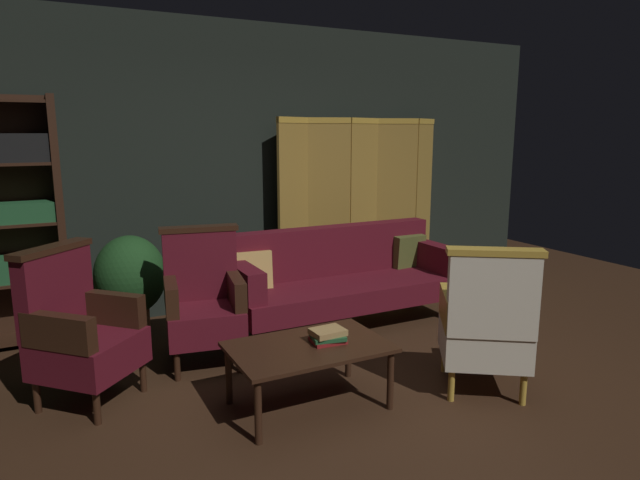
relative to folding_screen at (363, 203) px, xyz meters
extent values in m
plane|color=#331E11|center=(-1.29, -2.29, -0.99)|extent=(10.00, 10.00, 0.00)
cube|color=black|center=(-1.29, 0.16, 0.41)|extent=(7.20, 0.10, 2.80)
cube|color=olive|center=(-0.86, -0.04, -0.04)|extent=(0.43, 0.23, 1.90)
cube|color=#B78E33|center=(-0.86, -0.04, 0.88)|extent=(0.43, 0.24, 0.06)
cube|color=olive|center=(-0.43, -0.01, -0.04)|extent=(0.45, 0.17, 1.90)
cube|color=#B78E33|center=(-0.43, -0.01, 0.88)|extent=(0.45, 0.18, 0.06)
cube|color=olive|center=(0.00, 0.00, -0.04)|extent=(0.44, 0.19, 1.90)
cube|color=#B78E33|center=(0.00, 0.00, 0.88)|extent=(0.44, 0.19, 0.06)
cube|color=olive|center=(0.43, 0.00, -0.04)|extent=(0.44, 0.18, 1.90)
cube|color=#B78E33|center=(0.43, 0.00, 0.88)|extent=(0.45, 0.19, 0.06)
cube|color=olive|center=(0.85, 0.04, -0.04)|extent=(0.42, 0.25, 1.90)
cube|color=#B78E33|center=(0.85, 0.04, 0.88)|extent=(0.42, 0.26, 0.06)
cube|color=black|center=(-3.02, -0.11, 0.04)|extent=(0.06, 0.32, 2.05)
cube|color=black|center=(-3.44, 0.04, 0.04)|extent=(0.90, 0.02, 2.05)
cube|color=black|center=(-3.44, -0.11, -0.93)|extent=(0.86, 0.30, 0.02)
cube|color=black|center=(-3.44, -0.11, -0.44)|extent=(0.86, 0.30, 0.02)
cube|color=#1E4C28|center=(-3.44, -0.13, -0.33)|extent=(0.78, 0.22, 0.21)
cube|color=black|center=(-3.44, -0.11, 0.04)|extent=(0.86, 0.30, 0.02)
cube|color=#1E4C28|center=(-3.44, -0.13, 0.13)|extent=(0.78, 0.22, 0.16)
cylinder|color=black|center=(-1.69, -1.24, -0.88)|extent=(0.07, 0.07, 0.22)
cylinder|color=black|center=(0.21, -1.24, -0.88)|extent=(0.07, 0.07, 0.22)
cylinder|color=black|center=(-1.69, -0.64, -0.88)|extent=(0.07, 0.07, 0.22)
cylinder|color=black|center=(0.21, -0.64, -0.88)|extent=(0.07, 0.07, 0.22)
cube|color=#4C0F19|center=(-0.74, -0.94, -0.67)|extent=(2.10, 0.76, 0.20)
cube|color=#4C0F19|center=(-0.74, -0.63, -0.34)|extent=(2.10, 0.18, 0.46)
cube|color=#4C0F19|center=(-1.72, -0.94, -0.44)|extent=(0.16, 0.68, 0.26)
cube|color=#4C0F19|center=(0.24, -0.94, -0.44)|extent=(0.16, 0.68, 0.26)
cube|color=tan|center=(-1.57, -0.74, -0.42)|extent=(0.36, 0.21, 0.35)
cube|color=#4C5123|center=(0.09, -0.74, -0.42)|extent=(0.35, 0.16, 0.35)
cylinder|color=black|center=(-2.16, -2.42, -0.79)|extent=(0.04, 0.04, 0.39)
cylinder|color=black|center=(-1.26, -2.42, -0.79)|extent=(0.04, 0.04, 0.39)
cylinder|color=black|center=(-2.16, -1.88, -0.79)|extent=(0.04, 0.04, 0.39)
cylinder|color=black|center=(-1.26, -1.88, -0.79)|extent=(0.04, 0.04, 0.39)
cube|color=black|center=(-1.71, -2.15, -0.58)|extent=(1.00, 0.64, 0.03)
cylinder|color=#B78E33|center=(-0.20, -2.39, -0.88)|extent=(0.04, 0.04, 0.22)
cylinder|color=#B78E33|center=(-0.58, -2.13, -0.88)|extent=(0.04, 0.04, 0.22)
cylinder|color=#B78E33|center=(-0.46, -2.77, -0.88)|extent=(0.04, 0.04, 0.22)
cylinder|color=#B78E33|center=(-0.84, -2.52, -0.88)|extent=(0.04, 0.04, 0.22)
cube|color=beige|center=(-0.52, -2.45, -0.65)|extent=(0.78, 0.78, 0.24)
cube|color=beige|center=(-0.65, -2.64, -0.26)|extent=(0.53, 0.41, 0.54)
cube|color=#B78E33|center=(-0.65, -2.64, 0.03)|extent=(0.57, 0.44, 0.04)
cube|color=#B78E33|center=(-0.32, -2.59, -0.42)|extent=(0.35, 0.46, 0.22)
cube|color=#B78E33|center=(-0.72, -2.32, -0.42)|extent=(0.35, 0.46, 0.22)
cylinder|color=black|center=(-2.96, -1.77, -0.88)|extent=(0.04, 0.04, 0.22)
cylinder|color=black|center=(-2.64, -1.45, -0.88)|extent=(0.04, 0.04, 0.22)
cylinder|color=black|center=(-3.29, -1.45, -0.88)|extent=(0.04, 0.04, 0.22)
cylinder|color=black|center=(-2.96, -1.12, -0.88)|extent=(0.04, 0.04, 0.22)
cube|color=#4C0F19|center=(-2.96, -1.45, -0.65)|extent=(0.79, 0.79, 0.24)
cube|color=#4C0F19|center=(-3.12, -1.28, -0.26)|extent=(0.48, 0.48, 0.54)
cube|color=black|center=(-3.12, -1.28, 0.03)|extent=(0.52, 0.52, 0.04)
cube|color=black|center=(-3.13, -1.62, -0.42)|extent=(0.42, 0.42, 0.22)
cube|color=black|center=(-2.79, -1.28, -0.42)|extent=(0.42, 0.42, 0.22)
cylinder|color=black|center=(-2.39, -1.39, -0.88)|extent=(0.04, 0.04, 0.22)
cylinder|color=black|center=(-1.94, -1.47, -0.88)|extent=(0.04, 0.04, 0.22)
cylinder|color=black|center=(-2.31, -0.94, -0.88)|extent=(0.04, 0.04, 0.22)
cylinder|color=black|center=(-1.86, -1.01, -0.88)|extent=(0.04, 0.04, 0.22)
cube|color=#4C0F19|center=(-2.12, -1.20, -0.65)|extent=(0.65, 0.65, 0.24)
cube|color=#4C0F19|center=(-2.09, -0.98, -0.26)|extent=(0.57, 0.21, 0.54)
cube|color=black|center=(-2.09, -0.98, 0.03)|extent=(0.61, 0.23, 0.04)
cube|color=black|center=(-2.36, -1.16, -0.42)|extent=(0.17, 0.51, 0.22)
cube|color=black|center=(-1.89, -1.24, -0.42)|extent=(0.17, 0.51, 0.22)
cylinder|color=brown|center=(-2.53, -0.32, -0.85)|extent=(0.28, 0.28, 0.28)
ellipsoid|color=#193D19|center=(-2.53, -0.32, -0.44)|extent=(0.60, 0.60, 0.69)
cube|color=maroon|center=(-1.58, -2.16, -0.55)|extent=(0.23, 0.18, 0.02)
cube|color=#1E4C28|center=(-1.58, -2.16, -0.53)|extent=(0.24, 0.21, 0.03)
cube|color=#9E7A47|center=(-1.58, -2.16, -0.50)|extent=(0.22, 0.17, 0.04)
camera|label=1|loc=(-3.16, -5.15, 0.78)|focal=31.01mm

